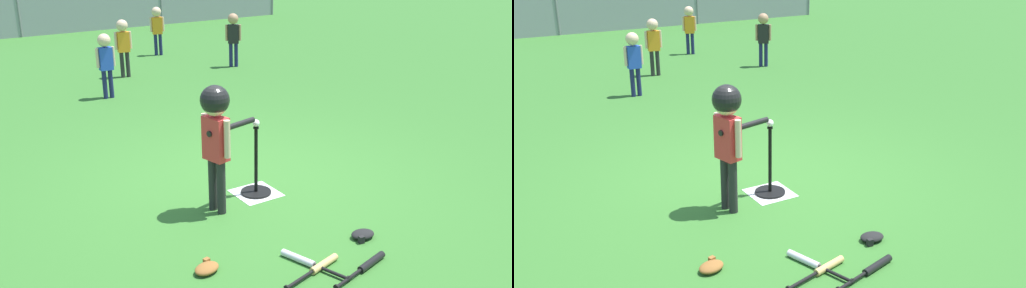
% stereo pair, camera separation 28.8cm
% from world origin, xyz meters
% --- Properties ---
extents(ground_plane, '(60.00, 60.00, 0.00)m').
position_xyz_m(ground_plane, '(0.00, 0.00, 0.00)').
color(ground_plane, '#336B28').
extents(home_plate, '(0.44, 0.44, 0.01)m').
position_xyz_m(home_plate, '(-0.14, -0.29, 0.00)').
color(home_plate, white).
rests_on(home_plate, ground_plane).
extents(batting_tee, '(0.32, 0.32, 0.74)m').
position_xyz_m(batting_tee, '(-0.14, -0.29, 0.12)').
color(batting_tee, black).
rests_on(batting_tee, ground_plane).
extents(baseball_on_tee, '(0.07, 0.07, 0.07)m').
position_xyz_m(baseball_on_tee, '(-0.14, -0.29, 0.77)').
color(baseball_on_tee, white).
rests_on(baseball_on_tee, batting_tee).
extents(batter_child, '(0.64, 0.35, 1.27)m').
position_xyz_m(batter_child, '(-0.67, -0.41, 0.90)').
color(batter_child, '#262626').
rests_on(batter_child, ground_plane).
extents(fielder_deep_right, '(0.28, 0.21, 1.07)m').
position_xyz_m(fielder_deep_right, '(2.81, 5.02, 0.69)').
color(fielder_deep_right, '#191E4C').
rests_on(fielder_deep_right, ground_plane).
extents(fielder_deep_center, '(0.32, 0.21, 1.06)m').
position_xyz_m(fielder_deep_center, '(-0.14, 4.13, 0.68)').
color(fielder_deep_center, '#191E4C').
rests_on(fielder_deep_center, ground_plane).
extents(fielder_near_left, '(0.30, 0.21, 1.06)m').
position_xyz_m(fielder_near_left, '(2.02, 6.94, 0.68)').
color(fielder_near_left, '#191E4C').
rests_on(fielder_near_left, ground_plane).
extents(fielder_near_right, '(0.32, 0.21, 1.08)m').
position_xyz_m(fielder_near_right, '(0.64, 5.37, 0.69)').
color(fielder_near_right, '#262626').
rests_on(fielder_near_right, ground_plane).
extents(spare_bat_silver, '(0.25, 0.63, 0.06)m').
position_xyz_m(spare_bat_silver, '(-0.56, -1.65, 0.03)').
color(spare_bat_silver, silver).
rests_on(spare_bat_silver, ground_plane).
extents(spare_bat_wood, '(0.63, 0.20, 0.06)m').
position_xyz_m(spare_bat_wood, '(-0.51, -1.78, 0.03)').
color(spare_bat_wood, '#DBB266').
rests_on(spare_bat_wood, ground_plane).
extents(spare_bat_black, '(0.66, 0.21, 0.06)m').
position_xyz_m(spare_bat_black, '(-0.17, -1.98, 0.03)').
color(spare_bat_black, black).
rests_on(spare_bat_black, ground_plane).
extents(glove_near_bats, '(0.24, 0.19, 0.07)m').
position_xyz_m(glove_near_bats, '(0.14, -1.59, 0.04)').
color(glove_near_bats, black).
rests_on(glove_near_bats, ground_plane).
extents(glove_tossed_aside, '(0.25, 0.22, 0.07)m').
position_xyz_m(glove_tossed_aside, '(-1.28, -1.30, 0.04)').
color(glove_tossed_aside, brown).
rests_on(glove_tossed_aside, ground_plane).
extents(outfield_fence, '(16.06, 0.06, 1.15)m').
position_xyz_m(outfield_fence, '(0.00, 11.07, 0.62)').
color(outfield_fence, slate).
rests_on(outfield_fence, ground_plane).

